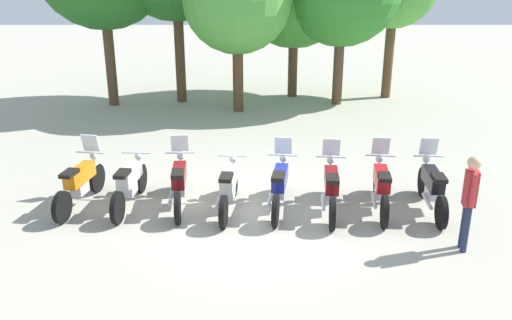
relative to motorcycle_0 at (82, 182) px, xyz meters
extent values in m
plane|color=#ADA899|center=(3.60, -0.22, -0.52)|extent=(80.00, 80.00, 0.00)
cylinder|color=black|center=(0.11, 0.72, -0.20)|extent=(0.20, 0.65, 0.64)
cylinder|color=black|center=(-0.12, -0.81, -0.20)|extent=(0.20, 0.65, 0.64)
cube|color=silver|center=(0.11, 0.72, 0.14)|extent=(0.17, 0.37, 0.04)
cube|color=orange|center=(0.00, 0.01, 0.15)|extent=(0.40, 0.98, 0.30)
cube|color=silver|center=(0.00, -0.04, -0.12)|extent=(0.28, 0.43, 0.24)
cube|color=black|center=(-0.06, -0.39, 0.34)|extent=(0.30, 0.47, 0.08)
cylinder|color=silver|center=(0.10, 0.64, 0.12)|extent=(0.08, 0.23, 0.64)
cylinder|color=silver|center=(0.09, 0.55, 0.45)|extent=(0.62, 0.13, 0.04)
sphere|color=silver|center=(0.11, 0.67, 0.33)|extent=(0.18, 0.18, 0.16)
cylinder|color=silver|center=(-0.21, -0.31, -0.18)|extent=(0.18, 0.70, 0.07)
cube|color=silver|center=(0.10, 0.61, 0.65)|extent=(0.38, 0.19, 0.39)
cylinder|color=black|center=(1.09, 0.71, -0.20)|extent=(0.15, 0.65, 0.64)
cylinder|color=black|center=(0.96, -0.83, -0.20)|extent=(0.15, 0.65, 0.64)
cube|color=silver|center=(1.09, 0.71, 0.14)|extent=(0.15, 0.37, 0.04)
cube|color=silver|center=(1.03, -0.01, 0.15)|extent=(0.34, 0.97, 0.30)
cube|color=silver|center=(1.03, -0.06, -0.12)|extent=(0.25, 0.42, 0.24)
cube|color=black|center=(1.00, -0.41, 0.34)|extent=(0.28, 0.46, 0.08)
cylinder|color=silver|center=(1.08, 0.62, 0.12)|extent=(0.07, 0.23, 0.64)
cylinder|color=silver|center=(1.08, 0.53, 0.45)|extent=(0.62, 0.09, 0.04)
sphere|color=silver|center=(1.09, 0.66, 0.33)|extent=(0.17, 0.17, 0.16)
cylinder|color=silver|center=(0.84, -0.35, -0.18)|extent=(0.13, 0.70, 0.07)
cylinder|color=black|center=(1.99, 0.72, -0.20)|extent=(0.15, 0.65, 0.64)
cylinder|color=black|center=(2.12, -0.83, -0.20)|extent=(0.15, 0.65, 0.64)
cube|color=silver|center=(1.99, 0.72, 0.14)|extent=(0.15, 0.37, 0.04)
cube|color=maroon|center=(2.05, 0.00, 0.15)|extent=(0.33, 0.97, 0.30)
cube|color=silver|center=(2.05, -0.05, -0.12)|extent=(0.25, 0.42, 0.24)
cube|color=black|center=(2.08, -0.40, 0.34)|extent=(0.27, 0.46, 0.08)
cylinder|color=silver|center=(2.00, 0.63, 0.12)|extent=(0.07, 0.23, 0.64)
cylinder|color=silver|center=(2.01, 0.54, 0.45)|extent=(0.62, 0.08, 0.04)
sphere|color=silver|center=(2.00, 0.67, 0.33)|extent=(0.17, 0.17, 0.16)
cylinder|color=silver|center=(1.92, -0.36, -0.18)|extent=(0.13, 0.70, 0.07)
cube|color=silver|center=(2.00, 0.60, 0.65)|extent=(0.37, 0.16, 0.39)
cylinder|color=black|center=(3.15, 0.52, -0.20)|extent=(0.16, 0.65, 0.64)
cylinder|color=black|center=(3.01, -1.02, -0.20)|extent=(0.16, 0.65, 0.64)
cube|color=silver|center=(3.15, 0.52, 0.14)|extent=(0.15, 0.37, 0.04)
cube|color=silver|center=(3.09, -0.20, 0.15)|extent=(0.34, 0.97, 0.30)
cube|color=silver|center=(3.08, -0.25, -0.12)|extent=(0.25, 0.42, 0.24)
cube|color=black|center=(3.05, -0.60, 0.34)|extent=(0.28, 0.46, 0.08)
cylinder|color=silver|center=(3.14, 0.43, 0.12)|extent=(0.07, 0.23, 0.64)
cylinder|color=silver|center=(3.14, 0.34, 0.45)|extent=(0.62, 0.09, 0.04)
sphere|color=silver|center=(3.15, 0.47, 0.33)|extent=(0.17, 0.17, 0.16)
cylinder|color=silver|center=(2.90, -0.53, -0.18)|extent=(0.13, 0.70, 0.07)
cylinder|color=black|center=(4.22, 0.57, -0.20)|extent=(0.19, 0.65, 0.64)
cylinder|color=black|center=(4.00, -0.97, -0.20)|extent=(0.19, 0.65, 0.64)
cube|color=silver|center=(4.22, 0.57, 0.14)|extent=(0.17, 0.37, 0.04)
cube|color=navy|center=(4.12, -0.15, 0.15)|extent=(0.39, 0.98, 0.30)
cube|color=silver|center=(4.11, -0.20, -0.12)|extent=(0.27, 0.43, 0.24)
cube|color=black|center=(4.06, -0.55, 0.34)|extent=(0.30, 0.47, 0.08)
cylinder|color=silver|center=(4.21, 0.48, 0.12)|extent=(0.08, 0.23, 0.64)
cylinder|color=silver|center=(4.20, 0.39, 0.45)|extent=(0.62, 0.12, 0.04)
sphere|color=silver|center=(4.21, 0.52, 0.33)|extent=(0.18, 0.18, 0.16)
cylinder|color=silver|center=(3.91, -0.48, -0.18)|extent=(0.17, 0.70, 0.07)
cube|color=silver|center=(4.20, 0.45, 0.65)|extent=(0.37, 0.18, 0.39)
cylinder|color=black|center=(5.21, 0.45, -0.20)|extent=(0.16, 0.65, 0.64)
cylinder|color=black|center=(5.07, -1.10, -0.20)|extent=(0.16, 0.65, 0.64)
cube|color=silver|center=(5.21, 0.45, 0.14)|extent=(0.15, 0.37, 0.04)
cube|color=maroon|center=(5.15, -0.27, 0.15)|extent=(0.35, 0.97, 0.30)
cube|color=silver|center=(5.14, -0.32, -0.12)|extent=(0.26, 0.42, 0.24)
cube|color=black|center=(5.11, -0.67, 0.34)|extent=(0.28, 0.46, 0.08)
cylinder|color=silver|center=(5.20, 0.36, 0.12)|extent=(0.07, 0.23, 0.64)
cylinder|color=silver|center=(5.20, 0.27, 0.45)|extent=(0.62, 0.09, 0.04)
sphere|color=silver|center=(5.21, 0.40, 0.33)|extent=(0.17, 0.17, 0.16)
cylinder|color=silver|center=(4.95, -0.61, -0.18)|extent=(0.13, 0.70, 0.07)
cube|color=silver|center=(5.20, 0.33, 0.65)|extent=(0.37, 0.16, 0.39)
cylinder|color=black|center=(6.27, 0.53, -0.20)|extent=(0.18, 0.65, 0.64)
cylinder|color=black|center=(6.07, -1.01, -0.20)|extent=(0.18, 0.65, 0.64)
cube|color=silver|center=(6.27, 0.53, 0.14)|extent=(0.16, 0.37, 0.04)
cube|color=red|center=(6.18, -0.19, 0.15)|extent=(0.38, 0.98, 0.30)
cube|color=silver|center=(6.17, -0.24, -0.12)|extent=(0.27, 0.42, 0.24)
cube|color=black|center=(6.13, -0.58, 0.34)|extent=(0.29, 0.47, 0.08)
cylinder|color=silver|center=(6.26, 0.44, 0.12)|extent=(0.08, 0.23, 0.64)
cylinder|color=silver|center=(6.25, 0.35, 0.45)|extent=(0.62, 0.11, 0.04)
sphere|color=silver|center=(6.26, 0.48, 0.33)|extent=(0.18, 0.18, 0.16)
cylinder|color=silver|center=(5.97, -0.51, -0.18)|extent=(0.16, 0.70, 0.07)
cube|color=silver|center=(6.25, 0.41, 0.65)|extent=(0.37, 0.18, 0.39)
cylinder|color=black|center=(7.26, 0.50, -0.20)|extent=(0.15, 0.65, 0.64)
cylinder|color=black|center=(7.14, -1.05, -0.20)|extent=(0.15, 0.65, 0.64)
cube|color=silver|center=(7.26, 0.50, 0.14)|extent=(0.15, 0.37, 0.04)
cube|color=black|center=(7.20, -0.23, 0.15)|extent=(0.33, 0.97, 0.30)
cube|color=silver|center=(7.20, -0.28, -0.12)|extent=(0.25, 0.42, 0.24)
cube|color=black|center=(7.17, -0.62, 0.34)|extent=(0.27, 0.46, 0.08)
cylinder|color=silver|center=(7.25, 0.41, 0.12)|extent=(0.07, 0.23, 0.64)
cylinder|color=silver|center=(7.24, 0.32, 0.45)|extent=(0.62, 0.08, 0.04)
sphere|color=silver|center=(7.25, 0.45, 0.33)|extent=(0.17, 0.17, 0.16)
cylinder|color=silver|center=(7.02, -0.56, -0.18)|extent=(0.12, 0.70, 0.07)
cube|color=silver|center=(7.25, 0.38, 0.65)|extent=(0.37, 0.16, 0.39)
cylinder|color=#232D4C|center=(7.25, -1.96, -0.09)|extent=(0.12, 0.12, 0.84)
cylinder|color=#232D4C|center=(7.27, -1.79, -0.09)|extent=(0.12, 0.12, 0.84)
cube|color=#B22D33|center=(7.26, -1.87, 0.64)|extent=(0.23, 0.25, 0.63)
cylinder|color=#B22D33|center=(7.24, -2.03, 0.66)|extent=(0.09, 0.09, 0.60)
cylinder|color=#B22D33|center=(7.28, -1.71, 0.66)|extent=(0.09, 0.09, 0.60)
sphere|color=#DBAD89|center=(7.26, -1.87, 1.11)|extent=(0.26, 0.26, 0.23)
cylinder|color=brown|center=(-1.59, 8.85, 1.18)|extent=(0.36, 0.36, 3.39)
cylinder|color=brown|center=(0.84, 9.39, 1.32)|extent=(0.36, 0.36, 3.68)
cylinder|color=brown|center=(3.01, 7.92, 0.75)|extent=(0.36, 0.36, 2.52)
cylinder|color=brown|center=(5.05, 10.27, 0.78)|extent=(0.36, 0.36, 2.59)
cylinder|color=brown|center=(6.61, 8.98, 0.84)|extent=(0.36, 0.36, 2.71)
cylinder|color=brown|center=(8.68, 10.09, 1.03)|extent=(0.36, 0.36, 3.09)
camera|label=1|loc=(3.63, -10.06, 4.09)|focal=36.90mm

